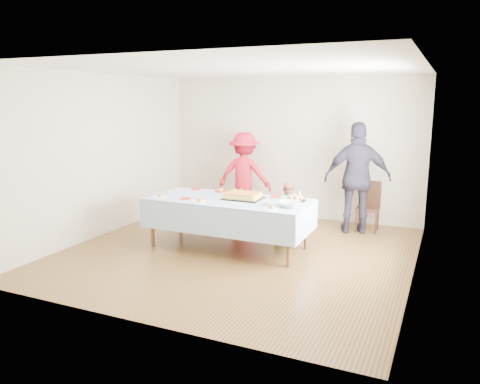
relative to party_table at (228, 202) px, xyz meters
The scene contains 22 objects.
ground 0.77m from the party_table, 30.01° to the right, with size 5.00×5.00×0.00m, color #4C2F15.
room_walls 1.09m from the party_table, 24.10° to the right, with size 5.04×5.04×2.72m.
party_table is the anchor object (origin of this frame).
birthday_cake 0.25m from the party_table, 23.89° to the left, with size 0.57×0.44×0.10m.
rolls_tray 1.02m from the party_table, 16.56° to the left, with size 0.31×0.31×0.09m.
punch_bowl 1.03m from the party_table, ahead, with size 0.32×0.32×0.08m, color silver.
party_hat 1.10m from the party_table, 24.94° to the left, with size 0.09×0.09×0.15m, color white.
fork_pile 0.71m from the party_table, 11.06° to the right, with size 0.24×0.18×0.07m, color white, non-canonical shape.
plate_red_far_a 0.94m from the party_table, 151.39° to the left, with size 0.17×0.17×0.01m, color red.
plate_red_far_b 0.58m from the party_table, 128.25° to the left, with size 0.19×0.19×0.01m, color red.
plate_red_far_c 0.46m from the party_table, 80.62° to the left, with size 0.20×0.20×0.01m, color red.
plate_red_far_d 0.74m from the party_table, 35.40° to the left, with size 0.18×0.18×0.01m, color red.
plate_red_near 0.65m from the party_table, 155.56° to the right, with size 0.17×0.17×0.01m, color red.
plate_white_left 1.07m from the party_table, 161.40° to the right, with size 0.23×0.23×0.01m, color white.
plate_white_mid 0.49m from the party_table, 127.23° to the right, with size 0.21×0.21×0.01m, color white.
plate_white_right 0.92m from the party_table, 24.23° to the right, with size 0.21×0.21×0.01m, color white.
dining_chair 2.65m from the party_table, 46.84° to the left, with size 0.38×0.38×0.87m.
toddler_left 0.87m from the party_table, 105.08° to the left, with size 0.28×0.18×0.76m, color #CB194D.
toddler_mid 1.04m from the party_table, 52.25° to the left, with size 0.37×0.24×0.76m, color #366C24.
toddler_right 1.26m from the party_table, 60.94° to the left, with size 0.44×0.35×0.91m, color #BF7759.
adult_left 2.04m from the party_table, 106.88° to the left, with size 1.07×0.61×1.65m, color #B31628.
adult_right 2.36m from the party_table, 45.91° to the left, with size 1.12×0.47×1.91m, color #2A2736.
Camera 1 is at (2.82, -6.17, 2.28)m, focal length 35.00 mm.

